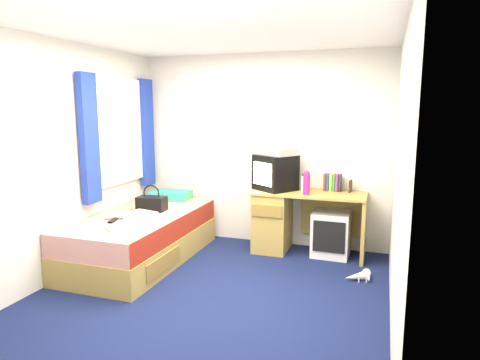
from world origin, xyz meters
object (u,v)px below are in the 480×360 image
(aerosol_can, at_px, (303,184))
(picture_frame, at_px, (350,186))
(pink_water_bottle, at_px, (306,184))
(towel, at_px, (141,217))
(colour_swatch_fan, at_px, (110,229))
(pillow, at_px, (171,195))
(desk, at_px, (287,218))
(storage_cube, at_px, (331,233))
(water_bottle, at_px, (115,216))
(handbag, at_px, (152,203))
(bed, at_px, (142,237))
(crt_tv, at_px, (275,172))
(magazine, at_px, (137,212))
(white_heels, at_px, (361,277))
(remote_control, at_px, (113,221))
(vcr, at_px, (276,151))

(aerosol_can, bearing_deg, picture_frame, 17.51)
(pink_water_bottle, bearing_deg, towel, -149.33)
(colour_swatch_fan, bearing_deg, aerosol_can, 42.10)
(colour_swatch_fan, bearing_deg, pink_water_bottle, 37.88)
(picture_frame, relative_size, pink_water_bottle, 0.57)
(picture_frame, xyz_separation_m, pink_water_bottle, (-0.46, -0.32, 0.05))
(towel, bearing_deg, pillow, 101.30)
(desk, distance_m, storage_cube, 0.56)
(water_bottle, bearing_deg, pink_water_bottle, 26.58)
(desk, height_order, colour_swatch_fan, desk)
(water_bottle, bearing_deg, handbag, 68.56)
(bed, height_order, desk, desk)
(crt_tv, bearing_deg, magazine, -114.70)
(magazine, relative_size, white_heels, 0.91)
(bed, distance_m, towel, 0.44)
(towel, relative_size, colour_swatch_fan, 1.29)
(storage_cube, bearing_deg, towel, -147.90)
(handbag, xyz_separation_m, towel, (0.13, -0.46, -0.04))
(bed, relative_size, picture_frame, 14.29)
(aerosol_can, xyz_separation_m, magazine, (-1.77, -0.80, -0.30))
(desk, bearing_deg, bed, -150.32)
(storage_cube, relative_size, remote_control, 3.31)
(vcr, bearing_deg, remote_control, -106.68)
(pillow, relative_size, desk, 0.38)
(storage_cube, bearing_deg, desk, -178.29)
(crt_tv, height_order, vcr, vcr)
(magazine, xyz_separation_m, remote_control, (-0.03, -0.41, 0.00))
(bed, distance_m, water_bottle, 0.44)
(desk, xyz_separation_m, remote_control, (-1.61, -1.23, 0.14))
(white_heels, bearing_deg, towel, -168.92)
(aerosol_can, bearing_deg, desk, 175.87)
(vcr, xyz_separation_m, remote_control, (-1.46, -1.23, -0.67))
(bed, height_order, towel, towel)
(bed, bearing_deg, pink_water_bottle, 21.26)
(bed, height_order, pillow, pillow)
(handbag, relative_size, white_heels, 1.11)
(water_bottle, bearing_deg, bed, 60.37)
(storage_cube, xyz_separation_m, white_heels, (0.39, -0.68, -0.22))
(bed, xyz_separation_m, storage_cube, (2.04, 0.86, -0.00))
(white_heels, bearing_deg, pink_water_bottle, 142.89)
(picture_frame, height_order, magazine, picture_frame)
(aerosol_can, height_order, water_bottle, aerosol_can)
(bed, relative_size, towel, 7.03)
(picture_frame, xyz_separation_m, handbag, (-2.19, -0.81, -0.19))
(handbag, height_order, remote_control, handbag)
(picture_frame, xyz_separation_m, towel, (-2.06, -1.27, -0.23))
(water_bottle, relative_size, remote_control, 1.25)
(aerosol_can, distance_m, colour_swatch_fan, 2.24)
(aerosol_can, relative_size, white_heels, 0.62)
(water_bottle, relative_size, colour_swatch_fan, 0.91)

